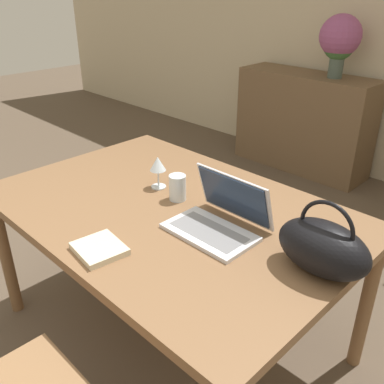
{
  "coord_description": "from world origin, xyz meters",
  "views": [
    {
      "loc": [
        1.08,
        -0.3,
        1.63
      ],
      "look_at": [
        0.01,
        0.79,
        0.85
      ],
      "focal_mm": 40.0,
      "sensor_mm": 36.0,
      "label": 1
    }
  ],
  "objects_px": {
    "laptop": "(221,215)",
    "handbag": "(323,247)",
    "drinking_glass": "(178,188)",
    "flower_vase": "(340,40)",
    "wine_glass": "(158,165)"
  },
  "relations": [
    {
      "from": "drinking_glass",
      "to": "wine_glass",
      "type": "xyz_separation_m",
      "value": [
        -0.15,
        0.02,
        0.05
      ]
    },
    {
      "from": "wine_glass",
      "to": "laptop",
      "type": "bearing_deg",
      "value": -8.67
    },
    {
      "from": "laptop",
      "to": "handbag",
      "type": "relative_size",
      "value": 1.09
    },
    {
      "from": "handbag",
      "to": "drinking_glass",
      "type": "bearing_deg",
      "value": 178.32
    },
    {
      "from": "handbag",
      "to": "flower_vase",
      "type": "bearing_deg",
      "value": 117.57
    },
    {
      "from": "drinking_glass",
      "to": "flower_vase",
      "type": "distance_m",
      "value": 2.31
    },
    {
      "from": "drinking_glass",
      "to": "flower_vase",
      "type": "xyz_separation_m",
      "value": [
        -0.45,
        2.23,
        0.38
      ]
    },
    {
      "from": "wine_glass",
      "to": "flower_vase",
      "type": "relative_size",
      "value": 0.31
    },
    {
      "from": "wine_glass",
      "to": "handbag",
      "type": "xyz_separation_m",
      "value": [
        0.87,
        -0.04,
        -0.02
      ]
    },
    {
      "from": "laptop",
      "to": "flower_vase",
      "type": "xyz_separation_m",
      "value": [
        -0.75,
        2.28,
        0.38
      ]
    },
    {
      "from": "laptop",
      "to": "drinking_glass",
      "type": "relative_size",
      "value": 3.04
    },
    {
      "from": "drinking_glass",
      "to": "flower_vase",
      "type": "bearing_deg",
      "value": 101.52
    },
    {
      "from": "drinking_glass",
      "to": "wine_glass",
      "type": "height_order",
      "value": "wine_glass"
    },
    {
      "from": "drinking_glass",
      "to": "laptop",
      "type": "bearing_deg",
      "value": -9.19
    },
    {
      "from": "wine_glass",
      "to": "flower_vase",
      "type": "bearing_deg",
      "value": 97.77
    }
  ]
}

